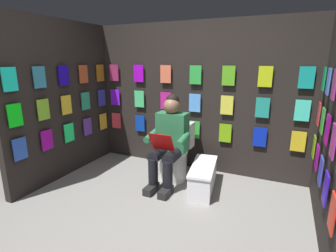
# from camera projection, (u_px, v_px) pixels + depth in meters

# --- Properties ---
(ground_plane) EXTENTS (30.00, 30.00, 0.00)m
(ground_plane) POSITION_uv_depth(u_px,v_px,m) (127.00, 242.00, 2.35)
(ground_plane) COLOR gray
(display_wall_back) EXTENTS (3.27, 0.14, 2.14)m
(display_wall_back) POSITION_uv_depth(u_px,v_px,m) (197.00, 98.00, 3.78)
(display_wall_back) COLOR black
(display_wall_back) RESTS_ON ground
(display_wall_right) EXTENTS (0.14, 1.87, 2.14)m
(display_wall_right) POSITION_uv_depth(u_px,v_px,m) (62.00, 100.00, 3.57)
(display_wall_right) COLOR black
(display_wall_right) RESTS_ON ground
(toilet) EXTENTS (0.41, 0.56, 0.77)m
(toilet) POSITION_uv_depth(u_px,v_px,m) (175.00, 155.00, 3.61)
(toilet) COLOR white
(toilet) RESTS_ON ground
(person_reading) EXTENTS (0.53, 0.68, 1.19)m
(person_reading) POSITION_uv_depth(u_px,v_px,m) (169.00, 140.00, 3.34)
(person_reading) COLOR #286B42
(person_reading) RESTS_ON ground
(comic_longbox_near) EXTENTS (0.39, 0.80, 0.33)m
(comic_longbox_near) POSITION_uv_depth(u_px,v_px,m) (203.00, 177.00, 3.28)
(comic_longbox_near) COLOR silver
(comic_longbox_near) RESTS_ON ground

